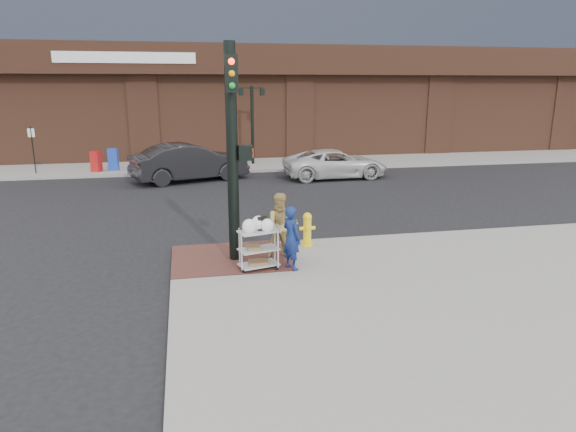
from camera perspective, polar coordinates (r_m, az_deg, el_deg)
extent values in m
plane|color=black|center=(11.83, -3.06, -6.54)|extent=(220.00, 220.00, 0.00)
cube|color=gray|center=(45.38, 6.70, 9.06)|extent=(65.00, 36.00, 0.15)
cube|color=#4F2725|center=(12.55, -6.40, -4.60)|extent=(2.80, 2.40, 0.01)
cylinder|color=black|center=(27.25, -3.98, 10.00)|extent=(0.16, 0.16, 4.00)
cube|color=black|center=(27.17, -4.05, 14.00)|extent=(1.20, 0.06, 0.06)
cube|color=black|center=(27.11, -5.23, 13.56)|extent=(0.22, 0.22, 0.35)
cube|color=black|center=(27.25, -2.87, 13.60)|extent=(0.22, 0.22, 0.35)
cylinder|color=black|center=(27.00, -26.46, 6.59)|extent=(0.05, 0.05, 2.20)
cylinder|color=black|center=(11.89, -6.21, 6.71)|extent=(0.26, 0.26, 5.00)
cube|color=black|center=(11.91, -4.77, 7.00)|extent=(0.32, 0.28, 0.34)
cube|color=#FF260C|center=(11.93, -4.00, 7.03)|extent=(0.02, 0.18, 0.22)
cube|color=black|center=(11.51, -6.32, 15.45)|extent=(0.28, 0.18, 0.80)
imported|color=navy|center=(11.52, 0.40, -2.44)|extent=(0.56, 0.64, 1.47)
imported|color=tan|center=(12.24, -0.68, -1.12)|extent=(0.78, 0.61, 1.60)
imported|color=black|center=(23.52, -10.87, 5.89)|extent=(5.45, 3.39, 1.69)
imported|color=silver|center=(23.98, 5.28, 5.81)|extent=(4.87, 2.39, 1.33)
cube|color=#A6A6AB|center=(11.50, -3.32, -1.72)|extent=(0.97, 0.70, 0.03)
cube|color=#A6A6AB|center=(11.62, -3.29, -3.70)|extent=(0.97, 0.70, 0.03)
cube|color=#A6A6AB|center=(11.74, -3.26, -5.37)|extent=(0.97, 0.70, 0.03)
cube|color=black|center=(11.52, -2.88, -0.89)|extent=(0.21, 0.14, 0.31)
cube|color=brown|center=(11.59, -3.86, -3.51)|extent=(0.29, 0.33, 0.08)
cube|color=brown|center=(11.72, -3.27, -5.15)|extent=(0.45, 0.35, 0.07)
cylinder|color=yellow|center=(13.41, 2.14, -3.11)|extent=(0.29, 0.29, 0.08)
cylinder|color=yellow|center=(13.30, 2.15, -1.58)|extent=(0.21, 0.21, 0.64)
sphere|color=yellow|center=(13.21, 2.17, -0.10)|extent=(0.23, 0.23, 0.23)
cylinder|color=yellow|center=(13.28, 2.16, -1.36)|extent=(0.42, 0.09, 0.09)
cube|color=#AE1413|center=(26.43, -20.54, 5.71)|extent=(0.53, 0.51, 0.99)
cube|color=#1B3DB4|center=(26.58, -18.84, 5.98)|extent=(0.48, 0.44, 1.06)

